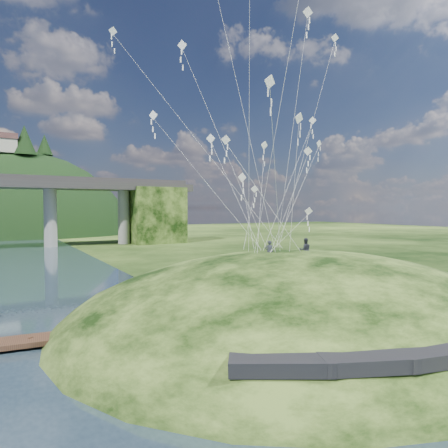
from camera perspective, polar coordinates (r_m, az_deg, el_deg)
ground at (r=24.75m, az=-1.11°, el=-17.12°), size 320.00×320.00×0.00m
grass_hill at (r=31.14m, az=10.52°, el=-15.94°), size 36.00×32.00×13.00m
wooden_dock at (r=27.12m, az=-20.29°, el=-14.67°), size 12.12×3.20×0.86m
kite_flyers at (r=31.30m, az=10.28°, el=-2.07°), size 4.08×1.27×1.88m
kite_swarm at (r=33.69m, az=5.30°, el=17.74°), size 20.89×15.86×21.30m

